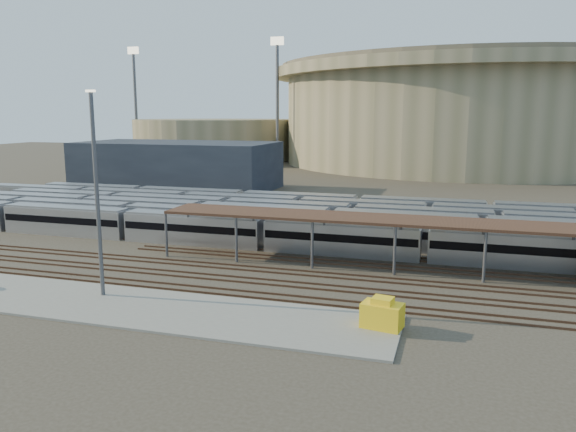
% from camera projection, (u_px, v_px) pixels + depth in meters
% --- Properties ---
extents(ground, '(420.00, 420.00, 0.00)m').
position_uv_depth(ground, '(227.00, 265.00, 60.68)').
color(ground, '#383026').
rests_on(ground, ground).
extents(apron, '(50.00, 9.00, 0.20)m').
position_uv_depth(apron, '(104.00, 303.00, 47.98)').
color(apron, gray).
rests_on(apron, ground).
extents(subway_trains, '(122.90, 23.90, 3.60)m').
position_uv_depth(subway_trains, '(312.00, 220.00, 76.41)').
color(subway_trains, '#BBBBC0').
rests_on(subway_trains, ground).
extents(inspection_shed, '(60.30, 6.00, 5.30)m').
position_uv_depth(inspection_shed, '(441.00, 224.00, 57.23)').
color(inspection_shed, '#525256').
rests_on(inspection_shed, ground).
extents(empty_tracks, '(170.00, 9.62, 0.18)m').
position_uv_depth(empty_tracks, '(208.00, 276.00, 55.96)').
color(empty_tracks, '#4C3323').
rests_on(empty_tracks, ground).
extents(stadium, '(124.00, 124.00, 32.50)m').
position_uv_depth(stadium, '(467.00, 112.00, 182.24)').
color(stadium, gray).
rests_on(stadium, ground).
extents(secondary_arena, '(56.00, 56.00, 14.00)m').
position_uv_depth(secondary_arena, '(215.00, 139.00, 198.92)').
color(secondary_arena, gray).
rests_on(secondary_arena, ground).
extents(service_building, '(42.00, 20.00, 10.00)m').
position_uv_depth(service_building, '(177.00, 165.00, 121.55)').
color(service_building, '#1E232D').
rests_on(service_building, ground).
extents(floodlight_0, '(4.00, 1.00, 38.40)m').
position_uv_depth(floodlight_0, '(277.00, 98.00, 169.04)').
color(floodlight_0, '#525256').
rests_on(floodlight_0, ground).
extents(floodlight_1, '(4.00, 1.00, 38.40)m').
position_uv_depth(floodlight_1, '(135.00, 100.00, 194.22)').
color(floodlight_1, '#525256').
rests_on(floodlight_1, ground).
extents(floodlight_3, '(4.00, 1.00, 38.40)m').
position_uv_depth(floodlight_3, '(369.00, 101.00, 210.34)').
color(floodlight_3, '#525256').
rests_on(floodlight_3, ground).
extents(yard_light_pole, '(0.81, 0.36, 17.86)m').
position_uv_depth(yard_light_pole, '(97.00, 195.00, 48.37)').
color(yard_light_pole, '#525256').
rests_on(yard_light_pole, apron).
extents(yellow_equipment, '(3.29, 2.38, 1.88)m').
position_uv_depth(yellow_equipment, '(382.00, 315.00, 42.23)').
color(yellow_equipment, yellow).
rests_on(yellow_equipment, apron).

